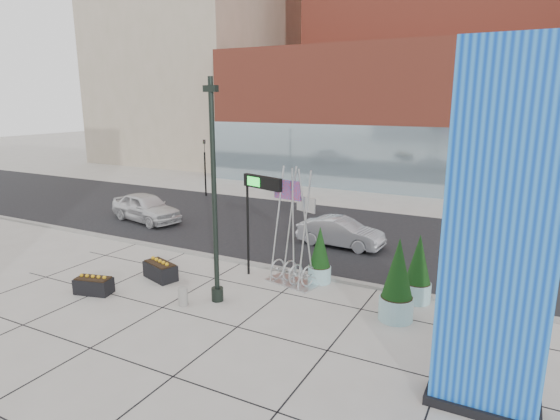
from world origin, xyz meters
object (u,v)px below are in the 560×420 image
at_px(lamp_post, 215,215).
at_px(concrete_bollard, 183,296).
at_px(blue_pylon, 499,244).
at_px(car_white_west, 146,208).
at_px(public_art_sculpture, 293,254).
at_px(overhead_street_sign, 263,190).
at_px(car_silver_mid, 341,233).

bearing_deg(lamp_post, concrete_bollard, -133.75).
height_order(blue_pylon, lamp_post, blue_pylon).
height_order(concrete_bollard, car_white_west, car_white_west).
bearing_deg(blue_pylon, lamp_post, 166.85).
relative_size(public_art_sculpture, car_white_west, 0.94).
distance_m(public_art_sculpture, overhead_street_sign, 2.68).
bearing_deg(concrete_bollard, car_white_west, 138.93).
height_order(concrete_bollard, car_silver_mid, car_silver_mid).
bearing_deg(public_art_sculpture, lamp_post, -108.49).
xyz_separation_m(concrete_bollard, car_white_west, (-9.15, 7.97, 0.50)).
relative_size(blue_pylon, concrete_bollard, 12.83).
distance_m(blue_pylon, lamp_post, 8.99).
bearing_deg(lamp_post, public_art_sculpture, 58.30).
relative_size(concrete_bollard, overhead_street_sign, 0.15).
xyz_separation_m(lamp_post, overhead_street_sign, (0.32, 2.70, 0.42)).
distance_m(blue_pylon, car_white_west, 21.03).
distance_m(lamp_post, overhead_street_sign, 2.75).
xyz_separation_m(blue_pylon, car_white_west, (-18.69, 9.13, -3.09)).
distance_m(lamp_post, concrete_bollard, 3.03).
height_order(blue_pylon, overhead_street_sign, blue_pylon).
distance_m(concrete_bollard, overhead_street_sign, 4.92).
relative_size(blue_pylon, car_white_west, 1.69).
distance_m(lamp_post, car_silver_mid, 8.38).
relative_size(lamp_post, car_white_west, 1.59).
bearing_deg(lamp_post, blue_pylon, -13.02).
bearing_deg(car_silver_mid, lamp_post, 171.49).
height_order(lamp_post, concrete_bollard, lamp_post).
distance_m(public_art_sculpture, car_white_west, 12.44).
relative_size(public_art_sculpture, overhead_street_sign, 1.10).
bearing_deg(car_white_west, blue_pylon, -103.41).
bearing_deg(blue_pylon, car_silver_mid, 125.65).
height_order(public_art_sculpture, concrete_bollard, public_art_sculpture).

